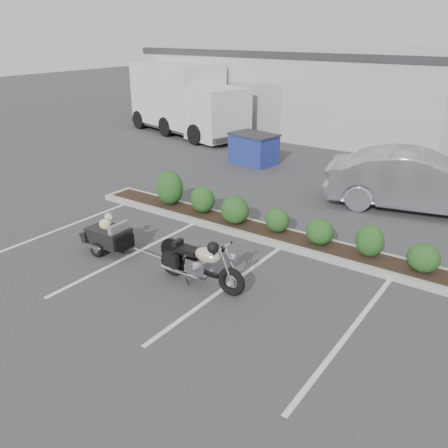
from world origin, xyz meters
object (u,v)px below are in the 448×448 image
Objects in this scene: motorcycle at (200,264)px; pet_trailer at (108,235)px; sedan at (419,181)px; delivery_truck at (186,101)px; dumpster at (254,148)px.

motorcycle reaches higher than pet_trailer.
sedan is (2.46, 7.21, 0.37)m from motorcycle.
delivery_truck is (-9.94, 11.71, 1.12)m from motorcycle.
sedan is (5.24, 7.19, 0.44)m from pet_trailer.
pet_trailer is (-2.78, 0.02, -0.06)m from motorcycle.
motorcycle reaches higher than dumpster.
motorcycle is 15.40m from delivery_truck.
delivery_truck is at bearing 119.81° from pet_trailer.
pet_trailer is at bearing -43.91° from delivery_truck.
sedan is at bearing 69.50° from motorcycle.
motorcycle is 0.41× the size of sedan.
delivery_truck reaches higher than dumpster.
pet_trailer is at bearing 129.93° from sedan.
pet_trailer is at bearing 177.91° from motorcycle.
sedan reaches higher than dumpster.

